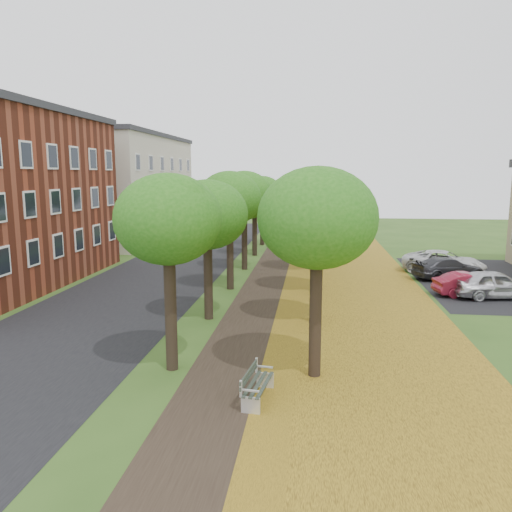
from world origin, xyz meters
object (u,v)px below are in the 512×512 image
(car_red, at_px, (470,284))
(car_grey, at_px, (448,268))
(car_white, at_px, (444,262))
(bench, at_px, (256,384))
(car_silver, at_px, (495,284))

(car_red, bearing_deg, car_grey, -9.77)
(car_grey, relative_size, car_white, 0.87)
(bench, relative_size, car_silver, 0.45)
(bench, bearing_deg, car_grey, -21.04)
(bench, bearing_deg, car_white, -19.14)
(car_silver, distance_m, car_grey, 5.02)
(bench, xyz_separation_m, car_silver, (11.25, 13.49, 0.28))
(bench, bearing_deg, car_red, -28.28)
(car_grey, bearing_deg, car_silver, 173.46)
(car_red, distance_m, car_white, 6.45)
(car_silver, bearing_deg, bench, 132.08)
(car_red, height_order, car_white, car_white)
(car_grey, xyz_separation_m, car_white, (0.21, 1.95, 0.07))
(car_silver, height_order, car_grey, car_silver)
(bench, distance_m, car_grey, 20.97)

